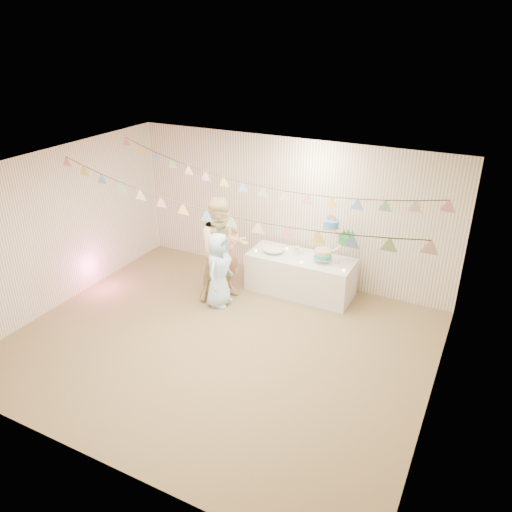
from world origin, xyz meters
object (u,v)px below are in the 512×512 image
at_px(cake_stand, 334,237).
at_px(person_child, 219,270).
at_px(table, 300,275).
at_px(person_adult_a, 224,250).
at_px(person_adult_b, 223,250).

height_order(cake_stand, person_child, cake_stand).
xyz_separation_m(table, person_adult_a, (-1.17, -0.60, 0.47)).
xyz_separation_m(cake_stand, person_adult_a, (-1.72, -0.65, -0.33)).
bearing_deg(person_adult_a, person_child, -137.41).
distance_m(table, person_adult_a, 1.40).
relative_size(person_adult_a, person_child, 1.26).
xyz_separation_m(cake_stand, person_child, (-1.61, -1.04, -0.49)).
bearing_deg(person_child, cake_stand, -61.12).
height_order(table, person_child, person_child).
bearing_deg(person_child, person_adult_a, 12.30).
bearing_deg(person_adult_b, person_child, -125.71).
relative_size(table, cake_stand, 2.36).
relative_size(table, person_child, 1.42).
height_order(cake_stand, person_adult_b, person_adult_b).
xyz_separation_m(person_adult_b, person_child, (0.05, -0.23, -0.26)).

